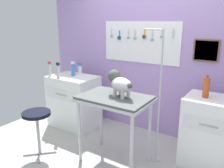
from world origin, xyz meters
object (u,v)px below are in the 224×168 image
(grooming_arm, at_px, (159,103))
(soda_bottle, at_px, (206,87))
(grooming_table, at_px, (115,104))
(counter_left, at_px, (74,101))
(detangler_spray, at_px, (73,70))
(cabinet_right, at_px, (211,132))
(dog, at_px, (119,83))
(stool, at_px, (37,119))

(grooming_arm, xyz_separation_m, soda_bottle, (0.50, 0.25, 0.23))
(grooming_table, distance_m, soda_bottle, 1.14)
(counter_left, height_order, detangler_spray, detangler_spray)
(cabinet_right, relative_size, detangler_spray, 3.67)
(dog, distance_m, detangler_spray, 1.34)
(dog, height_order, stool, dog)
(grooming_arm, bearing_deg, cabinet_right, 24.48)
(grooming_arm, bearing_deg, counter_left, 172.88)
(stool, height_order, soda_bottle, soda_bottle)
(dog, bearing_deg, grooming_arm, 33.05)
(grooming_table, bearing_deg, soda_bottle, 31.13)
(counter_left, bearing_deg, dog, -21.47)
(cabinet_right, distance_m, stool, 2.27)
(grooming_arm, bearing_deg, soda_bottle, 27.11)
(cabinet_right, height_order, soda_bottle, soda_bottle)
(grooming_table, height_order, dog, dog)
(grooming_table, xyz_separation_m, stool, (-0.95, -0.45, -0.27))
(soda_bottle, bearing_deg, stool, -151.58)
(stool, height_order, detangler_spray, detangler_spray)
(grooming_arm, bearing_deg, detangler_spray, 171.56)
(detangler_spray, bearing_deg, stool, -75.95)
(stool, bearing_deg, grooming_table, 25.56)
(dog, relative_size, counter_left, 0.48)
(soda_bottle, bearing_deg, counter_left, -178.66)
(grooming_arm, xyz_separation_m, counter_left, (-1.63, 0.20, -0.36))
(counter_left, relative_size, stool, 1.41)
(grooming_table, bearing_deg, grooming_arm, 35.15)
(dog, xyz_separation_m, cabinet_right, (1.03, 0.55, -0.62))
(grooming_arm, distance_m, soda_bottle, 0.60)
(dog, height_order, detangler_spray, dog)
(counter_left, bearing_deg, grooming_arm, -7.12)
(soda_bottle, bearing_deg, grooming_arm, -152.89)
(counter_left, xyz_separation_m, detangler_spray, (-0.03, 0.04, 0.55))
(dog, relative_size, stool, 0.67)
(grooming_arm, distance_m, detangler_spray, 1.69)
(grooming_table, distance_m, cabinet_right, 1.27)
(dog, xyz_separation_m, soda_bottle, (0.91, 0.53, -0.04))
(grooming_arm, distance_m, dog, 0.57)
(grooming_table, xyz_separation_m, grooming_arm, (0.46, 0.32, 0.01))
(detangler_spray, bearing_deg, cabinet_right, 0.81)
(grooming_arm, xyz_separation_m, detangler_spray, (-1.66, 0.25, 0.20))
(dog, bearing_deg, stool, -153.01)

